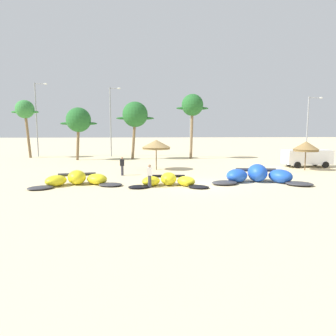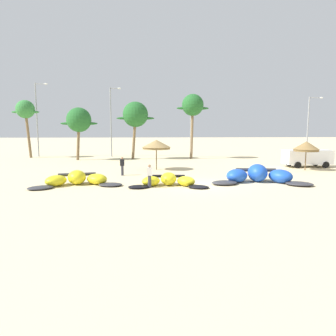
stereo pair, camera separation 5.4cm
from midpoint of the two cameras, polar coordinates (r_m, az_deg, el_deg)
The scene contains 17 objects.
ground_plane at distance 22.20m, azimuth 5.24°, elevation -3.17°, with size 260.00×260.00×0.00m, color beige.
kite_far_left at distance 22.94m, azimuth -16.83°, elevation -2.10°, with size 6.60×3.68×1.04m.
kite_left at distance 21.69m, azimuth 0.03°, elevation -2.44°, with size 5.88×2.89×0.92m.
kite_left_of_center at distance 24.05m, azimuth 16.58°, elevation -1.38°, with size 7.54×4.01×1.37m.
beach_umbrella_near_van at distance 30.23m, azimuth -2.28°, elevation 4.43°, with size 2.88×2.88×2.99m.
beach_umbrella_middle at distance 32.77m, azimuth 24.46°, elevation 3.73°, with size 2.45×2.45×2.85m.
parked_van at distance 35.69m, azimuth 24.45°, elevation 1.92°, with size 4.86×2.26×1.84m.
person_near_kites at distance 20.95m, azimuth -3.56°, elevation -1.51°, with size 0.36×0.24×1.62m.
person_by_umbrellas at distance 26.84m, azimuth -8.67°, elevation 0.36°, with size 0.36×0.24×1.62m.
palm_leftmost at distance 47.53m, azimuth -25.32°, elevation 9.74°, with size 3.82×2.55×8.09m.
palm_left at distance 41.55m, azimuth -16.50°, elevation 8.59°, with size 4.79×3.19×6.85m.
palm_left_of_gap at distance 41.33m, azimuth -6.24°, elevation 9.89°, with size 5.07×3.38×7.70m.
palm_center_left at distance 42.02m, azimuth 4.57°, elevation 11.54°, with size 4.41×2.94×8.77m.
lamppost_west at distance 48.87m, azimuth -23.39°, elevation 8.92°, with size 1.89×0.24×10.71m.
lamppost_west_center at distance 45.87m, azimuth -10.65°, elevation 9.10°, with size 1.68×0.24×10.10m.
lamppost_east_center at distance 44.35m, azimuth 4.36°, elevation 7.91°, with size 1.48×0.24×8.06m.
lamppost_east at distance 47.79m, azimuth 24.91°, elevation 7.61°, with size 2.11×0.24×8.58m.
Camera 1 is at (-3.45, -21.57, 4.01)m, focal length 32.44 mm.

